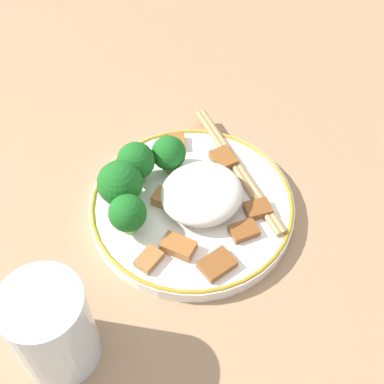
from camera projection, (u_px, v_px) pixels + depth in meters
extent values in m
plane|color=#9E7A56|center=(192.00, 211.00, 0.63)|extent=(3.00, 3.00, 0.00)
cylinder|color=white|center=(192.00, 207.00, 0.62)|extent=(0.24, 0.24, 0.02)
torus|color=#B28C26|center=(192.00, 203.00, 0.62)|extent=(0.23, 0.23, 0.00)
ellipsoid|color=white|center=(202.00, 193.00, 0.60)|extent=(0.09, 0.09, 0.04)
cylinder|color=#7FB756|center=(167.00, 166.00, 0.64)|extent=(0.02, 0.02, 0.01)
sphere|color=#19601E|center=(166.00, 154.00, 0.63)|extent=(0.04, 0.04, 0.04)
cylinder|color=#7FB756|center=(138.00, 175.00, 0.63)|extent=(0.02, 0.02, 0.02)
sphere|color=#19601E|center=(136.00, 161.00, 0.61)|extent=(0.04, 0.04, 0.04)
cylinder|color=#7FB756|center=(122.00, 198.00, 0.61)|extent=(0.01, 0.01, 0.02)
sphere|color=#19601E|center=(120.00, 183.00, 0.59)|extent=(0.05, 0.05, 0.05)
cylinder|color=#7FB756|center=(130.00, 226.00, 0.59)|extent=(0.02, 0.02, 0.01)
sphere|color=#19601E|center=(128.00, 214.00, 0.57)|extent=(0.04, 0.04, 0.04)
cube|color=#9E6633|center=(170.00, 200.00, 0.61)|extent=(0.04, 0.04, 0.01)
cube|color=#995B28|center=(178.00, 246.00, 0.57)|extent=(0.04, 0.04, 0.01)
cube|color=brown|center=(258.00, 209.00, 0.60)|extent=(0.03, 0.03, 0.01)
cube|color=#995B28|center=(177.00, 142.00, 0.67)|extent=(0.03, 0.03, 0.01)
cube|color=brown|center=(223.00, 159.00, 0.65)|extent=(0.03, 0.03, 0.01)
cube|color=brown|center=(244.00, 231.00, 0.59)|extent=(0.02, 0.03, 0.01)
cube|color=brown|center=(217.00, 264.00, 0.56)|extent=(0.03, 0.04, 0.01)
cube|color=#9E6633|center=(149.00, 259.00, 0.56)|extent=(0.03, 0.03, 0.01)
cylinder|color=#AD8451|center=(239.00, 167.00, 0.64)|extent=(0.21, 0.02, 0.01)
cylinder|color=#AD8451|center=(235.00, 168.00, 0.64)|extent=(0.21, 0.02, 0.01)
cylinder|color=silver|center=(52.00, 328.00, 0.48)|extent=(0.08, 0.08, 0.11)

